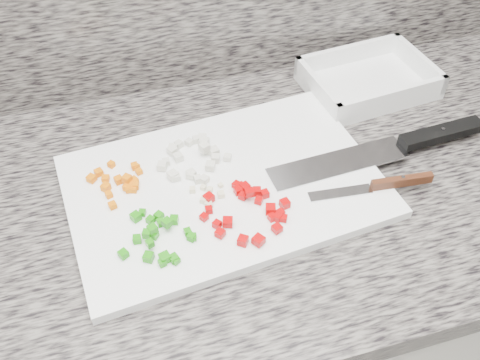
{
  "coord_description": "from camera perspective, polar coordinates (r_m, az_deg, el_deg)",
  "views": [
    {
      "loc": [
        -0.08,
        0.87,
        1.53
      ],
      "look_at": [
        0.08,
        1.42,
        0.94
      ],
      "focal_mm": 40.0,
      "sensor_mm": 36.0,
      "label": 1
    }
  ],
  "objects": [
    {
      "name": "cabinet",
      "position": [
        1.24,
        -3.88,
        -16.43
      ],
      "size": [
        3.92,
        0.62,
        0.86
      ],
      "primitive_type": "cube",
      "color": "beige",
      "rests_on": "ground"
    },
    {
      "name": "garlic_pile",
      "position": [
        0.82,
        -3.46,
        -1.47
      ],
      "size": [
        0.05,
        0.06,
        0.01
      ],
      "color": "beige",
      "rests_on": "cutting_board"
    },
    {
      "name": "cutting_board",
      "position": [
        0.85,
        -1.67,
        -0.65
      ],
      "size": [
        0.51,
        0.37,
        0.02
      ],
      "primitive_type": "cube",
      "rotation": [
        0.0,
        0.0,
        0.1
      ],
      "color": "white",
      "rests_on": "countertop"
    },
    {
      "name": "onion_pile",
      "position": [
        0.88,
        -5.05,
        2.42
      ],
      "size": [
        0.12,
        0.11,
        0.02
      ],
      "color": "beige",
      "rests_on": "cutting_board"
    },
    {
      "name": "green_pepper_pile",
      "position": [
        0.77,
        -8.83,
        -5.96
      ],
      "size": [
        0.11,
        0.11,
        0.02
      ],
      "color": "#1C830B",
      "rests_on": "cutting_board"
    },
    {
      "name": "tray",
      "position": [
        1.08,
        13.49,
        10.22
      ],
      "size": [
        0.25,
        0.19,
        0.05
      ],
      "rotation": [
        0.0,
        0.0,
        0.1
      ],
      "color": "white",
      "rests_on": "countertop"
    },
    {
      "name": "carrot_pile",
      "position": [
        0.86,
        -12.71,
        -0.13
      ],
      "size": [
        0.09,
        0.1,
        0.02
      ],
      "color": "orange",
      "rests_on": "cutting_board"
    },
    {
      "name": "chef_knife",
      "position": [
        0.94,
        17.41,
        3.79
      ],
      "size": [
        0.39,
        0.07,
        0.02
      ],
      "rotation": [
        0.0,
        0.0,
        0.06
      ],
      "color": "silver",
      "rests_on": "cutting_board"
    },
    {
      "name": "red_pepper_pile",
      "position": [
        0.8,
        0.98,
        -3.16
      ],
      "size": [
        0.14,
        0.13,
        0.02
      ],
      "color": "#B30204",
      "rests_on": "cutting_board"
    },
    {
      "name": "paring_knife",
      "position": [
        0.86,
        15.35,
        -0.43
      ],
      "size": [
        0.2,
        0.03,
        0.02
      ],
      "rotation": [
        0.0,
        0.0,
        -0.09
      ],
      "color": "silver",
      "rests_on": "cutting_board"
    },
    {
      "name": "countertop",
      "position": [
        0.87,
        -5.34,
        -2.54
      ],
      "size": [
        3.96,
        0.64,
        0.04
      ],
      "primitive_type": "cube",
      "color": "#66605A",
      "rests_on": "cabinet"
    }
  ]
}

